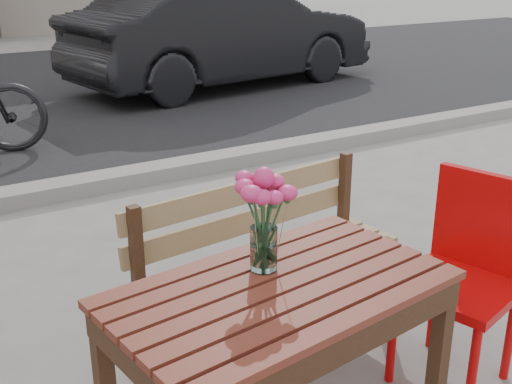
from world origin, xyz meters
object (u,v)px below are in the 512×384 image
Objects in this scene: main_table at (280,315)px; main_vase at (264,207)px; red_chair at (469,266)px; parked_car at (224,34)px.

main_table is 0.37m from main_vase.
red_chair is at bearing -6.02° from main_table.
main_vase is (-0.93, 0.11, 0.41)m from red_chair.
main_table is at bearing -104.78° from red_chair.
red_chair is 2.40× the size of main_vase.
main_vase is at bearing 144.07° from parked_car.
parked_car is at bearing 55.86° from main_table.
main_table is 7.02m from parked_car.
main_vase is 6.90m from parked_car.
red_chair is 6.63m from parked_car.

